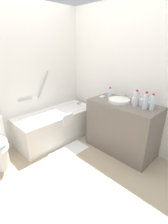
{
  "coord_description": "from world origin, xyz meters",
  "views": [
    {
      "loc": [
        -1.09,
        -1.48,
        1.72
      ],
      "look_at": [
        0.65,
        0.29,
        0.69
      ],
      "focal_mm": 26.73,
      "sensor_mm": 36.0,
      "label": 1
    }
  ],
  "objects_px": {
    "sink_faucet": "(126,97)",
    "water_bottle_3": "(152,102)",
    "water_bottle_1": "(110,93)",
    "sink_basin": "(119,100)",
    "drinking_glass_0": "(141,102)",
    "bath_mat": "(69,151)",
    "water_bottle_2": "(136,98)",
    "soap_dish": "(102,97)",
    "water_bottle_0": "(146,101)",
    "bathtub": "(57,124)",
    "drinking_glass_2": "(149,105)",
    "drinking_glass_1": "(134,101)"
  },
  "relations": [
    {
      "from": "sink_faucet",
      "to": "water_bottle_3",
      "type": "bearing_deg",
      "value": -107.17
    },
    {
      "from": "sink_faucet",
      "to": "water_bottle_1",
      "type": "height_order",
      "value": "water_bottle_1"
    },
    {
      "from": "sink_basin",
      "to": "drinking_glass_0",
      "type": "bearing_deg",
      "value": -74.65
    },
    {
      "from": "bath_mat",
      "to": "water_bottle_2",
      "type": "bearing_deg",
      "value": -47.12
    },
    {
      "from": "sink_basin",
      "to": "water_bottle_3",
      "type": "xyz_separation_m",
      "value": [
        0.04,
        -0.52,
        0.09
      ]
    },
    {
      "from": "soap_dish",
      "to": "bath_mat",
      "type": "distance_m",
      "value": 1.1
    },
    {
      "from": "sink_basin",
      "to": "water_bottle_0",
      "type": "xyz_separation_m",
      "value": [
        0.01,
        -0.43,
        0.09
      ]
    },
    {
      "from": "bath_mat",
      "to": "bathtub",
      "type": "bearing_deg",
      "value": 75.26
    },
    {
      "from": "sink_faucet",
      "to": "bathtub",
      "type": "bearing_deg",
      "value": 125.78
    },
    {
      "from": "drinking_glass_2",
      "to": "soap_dish",
      "type": "relative_size",
      "value": 0.89
    },
    {
      "from": "water_bottle_0",
      "to": "water_bottle_1",
      "type": "height_order",
      "value": "water_bottle_0"
    },
    {
      "from": "bathtub",
      "to": "bath_mat",
      "type": "xyz_separation_m",
      "value": [
        -0.14,
        -0.53,
        -0.28
      ]
    },
    {
      "from": "bath_mat",
      "to": "drinking_glass_2",
      "type": "bearing_deg",
      "value": -50.97
    },
    {
      "from": "drinking_glass_2",
      "to": "soap_dish",
      "type": "distance_m",
      "value": 0.8
    },
    {
      "from": "sink_faucet",
      "to": "water_bottle_1",
      "type": "xyz_separation_m",
      "value": [
        -0.12,
        0.24,
        0.05
      ]
    },
    {
      "from": "bath_mat",
      "to": "sink_basin",
      "type": "bearing_deg",
      "value": -35.55
    },
    {
      "from": "sink_faucet",
      "to": "drinking_glass_0",
      "type": "bearing_deg",
      "value": -107.75
    },
    {
      "from": "water_bottle_2",
      "to": "bathtub",
      "type": "bearing_deg",
      "value": 113.57
    },
    {
      "from": "sink_basin",
      "to": "water_bottle_2",
      "type": "distance_m",
      "value": 0.29
    },
    {
      "from": "bathtub",
      "to": "sink_faucet",
      "type": "relative_size",
      "value": 9.96
    },
    {
      "from": "drinking_glass_0",
      "to": "water_bottle_2",
      "type": "bearing_deg",
      "value": 137.73
    },
    {
      "from": "water_bottle_0",
      "to": "drinking_glass_1",
      "type": "xyz_separation_m",
      "value": [
        0.08,
        0.22,
        -0.07
      ]
    },
    {
      "from": "bathtub",
      "to": "water_bottle_3",
      "type": "xyz_separation_m",
      "value": [
        0.56,
        -1.52,
        0.68
      ]
    },
    {
      "from": "bath_mat",
      "to": "sink_faucet",
      "type": "bearing_deg",
      "value": -28.93
    },
    {
      "from": "water_bottle_3",
      "to": "drinking_glass_1",
      "type": "distance_m",
      "value": 0.32
    },
    {
      "from": "drinking_glass_1",
      "to": "sink_faucet",
      "type": "bearing_deg",
      "value": 63.51
    },
    {
      "from": "water_bottle_2",
      "to": "drinking_glass_1",
      "type": "height_order",
      "value": "water_bottle_2"
    },
    {
      "from": "water_bottle_0",
      "to": "soap_dish",
      "type": "xyz_separation_m",
      "value": [
        -0.0,
        0.77,
        -0.11
      ]
    },
    {
      "from": "drinking_glass_0",
      "to": "drinking_glass_1",
      "type": "height_order",
      "value": "drinking_glass_0"
    },
    {
      "from": "sink_basin",
      "to": "water_bottle_3",
      "type": "distance_m",
      "value": 0.52
    },
    {
      "from": "water_bottle_3",
      "to": "bath_mat",
      "type": "distance_m",
      "value": 1.55
    },
    {
      "from": "water_bottle_2",
      "to": "soap_dish",
      "type": "height_order",
      "value": "water_bottle_2"
    },
    {
      "from": "water_bottle_3",
      "to": "drinking_glass_0",
      "type": "height_order",
      "value": "water_bottle_3"
    },
    {
      "from": "water_bottle_1",
      "to": "drinking_glass_0",
      "type": "xyz_separation_m",
      "value": [
        0.02,
        -0.57,
        -0.03
      ]
    },
    {
      "from": "sink_basin",
      "to": "water_bottle_2",
      "type": "xyz_separation_m",
      "value": [
        0.03,
        -0.27,
        0.09
      ]
    },
    {
      "from": "water_bottle_1",
      "to": "bathtub",
      "type": "bearing_deg",
      "value": 128.1
    },
    {
      "from": "soap_dish",
      "to": "water_bottle_3",
      "type": "bearing_deg",
      "value": -87.86
    },
    {
      "from": "sink_faucet",
      "to": "water_bottle_3",
      "type": "distance_m",
      "value": 0.54
    },
    {
      "from": "bathtub",
      "to": "soap_dish",
      "type": "height_order",
      "value": "bathtub"
    },
    {
      "from": "water_bottle_3",
      "to": "drinking_glass_2",
      "type": "height_order",
      "value": "water_bottle_3"
    },
    {
      "from": "drinking_glass_1",
      "to": "drinking_glass_2",
      "type": "distance_m",
      "value": 0.25
    },
    {
      "from": "water_bottle_0",
      "to": "water_bottle_3",
      "type": "xyz_separation_m",
      "value": [
        0.03,
        -0.09,
        -0.01
      ]
    },
    {
      "from": "water_bottle_3",
      "to": "soap_dish",
      "type": "distance_m",
      "value": 0.86
    },
    {
      "from": "water_bottle_1",
      "to": "sink_basin",
      "type": "bearing_deg",
      "value": -106.39
    },
    {
      "from": "water_bottle_3",
      "to": "sink_basin",
      "type": "bearing_deg",
      "value": 93.96
    },
    {
      "from": "drinking_glass_0",
      "to": "soap_dish",
      "type": "height_order",
      "value": "drinking_glass_0"
    },
    {
      "from": "water_bottle_0",
      "to": "drinking_glass_2",
      "type": "bearing_deg",
      "value": -18.56
    },
    {
      "from": "water_bottle_1",
      "to": "drinking_glass_0",
      "type": "height_order",
      "value": "water_bottle_1"
    },
    {
      "from": "sink_basin",
      "to": "sink_faucet",
      "type": "xyz_separation_m",
      "value": [
        0.19,
        0.0,
        0.02
      ]
    },
    {
      "from": "drinking_glass_1",
      "to": "bath_mat",
      "type": "xyz_separation_m",
      "value": [
        -0.76,
        0.68,
        -0.9
      ]
    }
  ]
}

